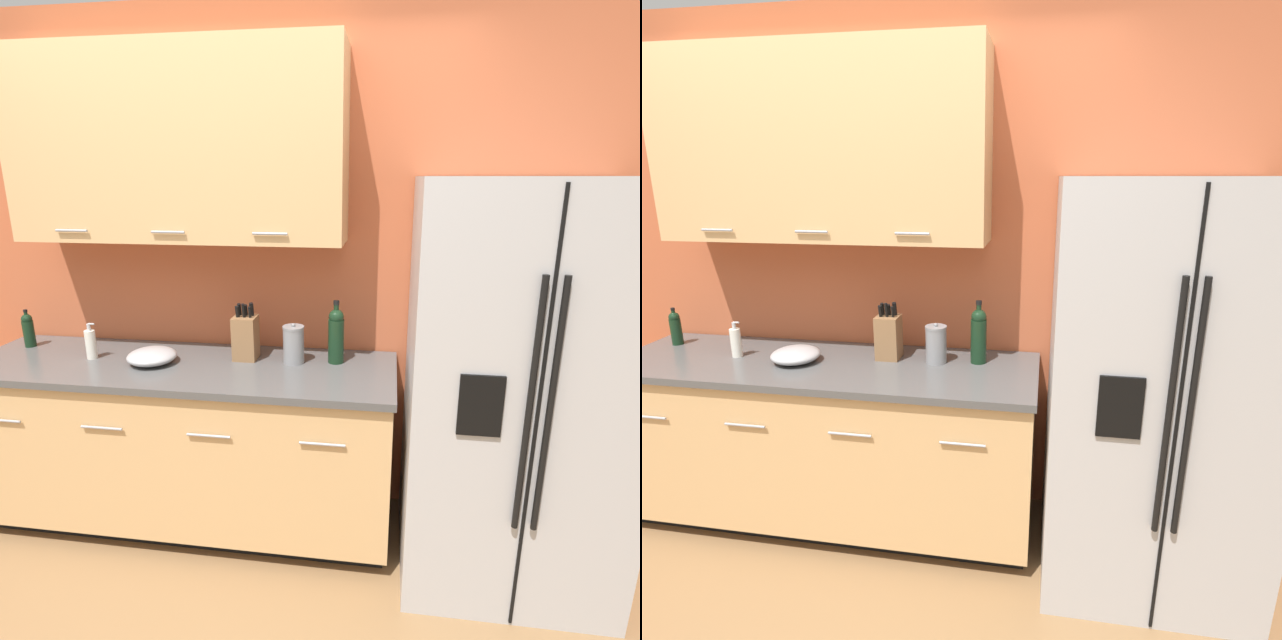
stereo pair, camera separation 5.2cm
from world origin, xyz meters
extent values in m
cube|color=#BC5B38|center=(0.00, 1.36, 1.30)|extent=(10.00, 0.05, 2.60)
cube|color=tan|center=(-0.16, 1.18, 1.93)|extent=(1.61, 0.32, 0.88)
cylinder|color=#99999E|center=(-0.65, 1.01, 1.55)|extent=(0.16, 0.01, 0.01)
cylinder|color=#99999E|center=(-0.16, 1.01, 1.55)|extent=(0.16, 0.01, 0.01)
cylinder|color=#99999E|center=(0.32, 1.01, 1.55)|extent=(0.16, 0.01, 0.01)
cube|color=black|center=(-0.16, 1.06, 0.04)|extent=(2.08, 0.54, 0.09)
cube|color=tan|center=(-0.16, 1.02, 0.48)|extent=(2.12, 0.62, 0.78)
cube|color=#4C4C4C|center=(-0.16, 1.01, 0.89)|extent=(2.14, 0.64, 0.03)
cylinder|color=#99999E|center=(-0.93, 0.70, 0.69)|extent=(0.20, 0.01, 0.01)
cylinder|color=#99999E|center=(-0.42, 0.70, 0.69)|extent=(0.20, 0.01, 0.01)
cylinder|color=#99999E|center=(0.09, 0.70, 0.69)|extent=(0.20, 0.01, 0.01)
cylinder|color=#99999E|center=(0.60, 0.70, 0.69)|extent=(0.20, 0.01, 0.01)
cube|color=#B2B2B5|center=(1.41, 0.94, 0.90)|extent=(0.90, 0.78, 1.80)
cube|color=black|center=(1.41, 0.55, 0.90)|extent=(0.01, 0.01, 1.76)
cylinder|color=black|center=(1.37, 0.53, 0.99)|extent=(0.02, 0.02, 0.99)
cylinder|color=black|center=(1.44, 0.53, 0.99)|extent=(0.02, 0.02, 0.99)
cube|color=black|center=(1.21, 0.54, 0.99)|extent=(0.16, 0.01, 0.24)
cube|color=olive|center=(0.15, 1.12, 1.02)|extent=(0.12, 0.12, 0.22)
cylinder|color=black|center=(0.12, 1.14, 1.16)|extent=(0.02, 0.03, 0.06)
cylinder|color=black|center=(0.12, 1.11, 1.16)|extent=(0.02, 0.03, 0.06)
cylinder|color=black|center=(0.15, 1.14, 1.16)|extent=(0.02, 0.03, 0.06)
cylinder|color=black|center=(0.15, 1.11, 1.16)|extent=(0.02, 0.03, 0.07)
cylinder|color=black|center=(0.18, 1.14, 1.16)|extent=(0.02, 0.03, 0.07)
cylinder|color=black|center=(0.18, 1.11, 1.16)|extent=(0.01, 0.03, 0.06)
cylinder|color=black|center=(0.61, 1.14, 1.02)|extent=(0.08, 0.08, 0.22)
sphere|color=black|center=(0.61, 1.14, 1.14)|extent=(0.08, 0.08, 0.08)
cylinder|color=black|center=(0.61, 1.14, 1.16)|extent=(0.03, 0.03, 0.08)
cylinder|color=black|center=(0.61, 1.14, 1.21)|extent=(0.03, 0.03, 0.02)
cylinder|color=silver|center=(-0.63, 1.02, 0.98)|extent=(0.05, 0.05, 0.15)
cylinder|color=#B2B2B5|center=(-0.63, 1.02, 1.07)|extent=(0.02, 0.02, 0.04)
cylinder|color=#B2B2B5|center=(-0.61, 1.02, 1.09)|extent=(0.03, 0.01, 0.01)
cylinder|color=black|center=(-1.07, 1.14, 0.98)|extent=(0.06, 0.06, 0.15)
sphere|color=black|center=(-1.07, 1.14, 1.06)|extent=(0.05, 0.05, 0.05)
cylinder|color=black|center=(-1.07, 1.14, 1.08)|extent=(0.02, 0.02, 0.05)
cylinder|color=black|center=(-1.07, 1.14, 1.11)|extent=(0.02, 0.02, 0.01)
cylinder|color=gray|center=(0.40, 1.10, 0.99)|extent=(0.10, 0.10, 0.18)
cylinder|color=gray|center=(0.40, 1.10, 1.09)|extent=(0.11, 0.11, 0.01)
sphere|color=gray|center=(0.40, 1.10, 1.10)|extent=(0.02, 0.02, 0.02)
ellipsoid|color=#A3A3A5|center=(-0.29, 0.99, 0.94)|extent=(0.24, 0.24, 0.07)
camera|label=1|loc=(0.86, -1.19, 1.80)|focal=28.00mm
camera|label=2|loc=(0.91, -1.18, 1.80)|focal=28.00mm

